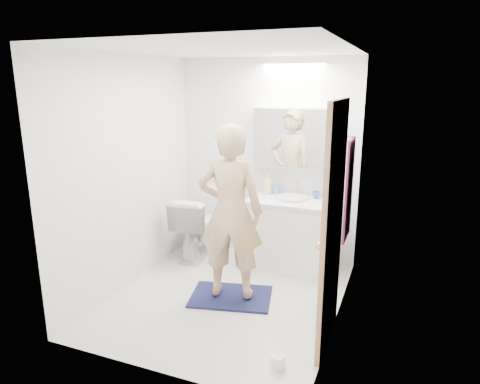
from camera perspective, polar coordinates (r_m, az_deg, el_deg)
The scene contains 23 objects.
floor at distance 4.48m, azimuth -1.83°, elevation -13.83°, with size 2.50×2.50×0.00m, color silver.
ceiling at distance 3.95m, azimuth -2.13°, elevation 18.51°, with size 2.50×2.50×0.00m, color white.
wall_back at distance 5.19m, azimuth 3.58°, elevation 4.24°, with size 2.50×2.50×0.00m, color white.
wall_front at distance 2.99m, azimuth -11.64°, elevation -3.85°, with size 2.50×2.50×0.00m, color white.
wall_left at distance 4.59m, azimuth -14.67°, elevation 2.42°, with size 2.50×2.50×0.00m, color white.
wall_right at distance 3.75m, azimuth 13.61°, elevation -0.16°, with size 2.50×2.50×0.00m, color white.
vanity_cabinet at distance 5.03m, azimuth 6.63°, elevation -5.74°, with size 0.90×0.55×0.78m, color white.
countertop at distance 4.91m, azimuth 6.77°, elevation -1.24°, with size 0.95×0.58×0.04m, color white.
sink_basin at distance 4.93m, azimuth 6.87°, elevation -0.76°, with size 0.36×0.36×0.03m, color silver.
faucet at distance 5.09m, azimuth 7.45°, elevation 0.47°, with size 0.02×0.02×0.16m, color #B9B8BD.
medicine_cabinet at distance 4.99m, azimuth 6.66°, elevation 7.23°, with size 0.88×0.14×0.70m, color white.
mirror_panel at distance 4.92m, azimuth 6.43°, elevation 7.13°, with size 0.84×0.01×0.66m, color silver.
toilet at distance 5.33m, azimuth -5.84°, elevation -4.54°, with size 0.44×0.77×0.78m, color white.
bath_rug at distance 4.46m, azimuth -1.21°, elevation -13.76°, with size 0.80×0.55×0.02m, color #152042.
person at distance 4.11m, azimuth -1.28°, elevation -2.73°, with size 0.63×0.41×1.71m, color tan.
door at distance 3.48m, azimuth 12.23°, elevation -4.68°, with size 0.04×0.80×2.00m, color tan.
door_knob at distance 3.23m, azimuth 10.56°, elevation -7.10°, with size 0.06×0.06×0.06m, color gold.
towel at distance 4.31m, azimuth 14.32°, elevation 0.30°, with size 0.02×0.42×1.00m, color #18133E.
towel_hook at distance 4.22m, azimuth 14.59°, elevation 7.18°, with size 0.02×0.02×0.07m, color silver.
soap_bottle_a at distance 5.10m, azimuth 3.75°, elevation 1.09°, with size 0.09×0.10×0.25m, color #CECC85.
soap_bottle_b at distance 5.11m, azimuth 4.97°, elevation 0.59°, with size 0.07×0.07×0.16m, color #5D90C7.
toothbrush_cup at distance 4.99m, azimuth 10.13°, elevation -0.38°, with size 0.09×0.09×0.08m, color #3E59BB.
toilet_paper_roll at distance 3.53m, azimuth 5.07°, elevation -21.56°, with size 0.11×0.11×0.10m, color white.
Camera 1 is at (1.58, -3.61, 2.13)m, focal length 32.00 mm.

